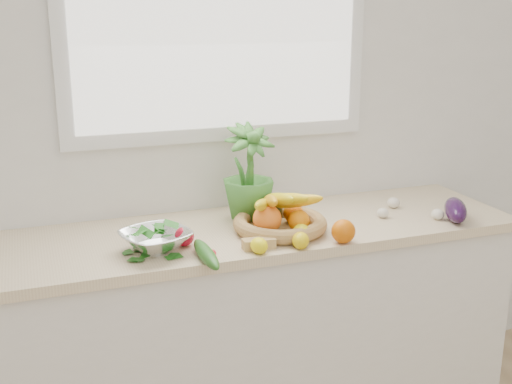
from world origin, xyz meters
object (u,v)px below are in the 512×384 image
object	(u,v)px
fruit_basket	(279,218)
colander_with_spinach	(155,235)
eggplant	(455,210)
potted_herb	(248,171)
apple	(184,236)
cucumber	(206,254)

from	to	relation	value
fruit_basket	colander_with_spinach	xyz separation A→B (m)	(-0.49, -0.05, 0.01)
eggplant	colander_with_spinach	size ratio (longest dim) A/B	0.73
eggplant	colander_with_spinach	bearing A→B (deg)	176.79
fruit_basket	colander_with_spinach	size ratio (longest dim) A/B	1.31
fruit_basket	colander_with_spinach	world-z (taller)	fruit_basket
eggplant	potted_herb	xyz separation A→B (m)	(-0.79, 0.29, 0.16)
eggplant	fruit_basket	bearing A→B (deg)	170.47
potted_herb	fruit_basket	distance (m)	0.24
apple	eggplant	distance (m)	1.11
eggplant	colander_with_spinach	distance (m)	1.22
apple	colander_with_spinach	distance (m)	0.12
apple	potted_herb	world-z (taller)	potted_herb
eggplant	colander_with_spinach	xyz separation A→B (m)	(-1.22, 0.07, 0.02)
eggplant	fruit_basket	distance (m)	0.74
eggplant	apple	bearing A→B (deg)	175.18
cucumber	potted_herb	xyz separation A→B (m)	(0.28, 0.37, 0.18)
eggplant	cucumber	size ratio (longest dim) A/B	0.80
fruit_basket	colander_with_spinach	bearing A→B (deg)	-173.83
eggplant	cucumber	xyz separation A→B (m)	(-1.08, -0.08, -0.02)
fruit_basket	cucumber	bearing A→B (deg)	-150.46
apple	cucumber	xyz separation A→B (m)	(0.03, -0.17, -0.01)
apple	eggplant	world-z (taller)	eggplant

